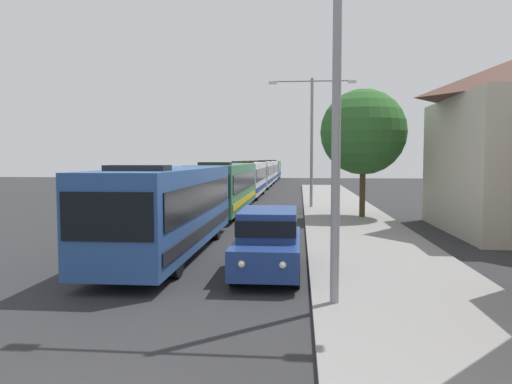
% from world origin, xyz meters
% --- Properties ---
extents(bus_lead, '(2.58, 11.33, 3.21)m').
position_xyz_m(bus_lead, '(-1.30, 11.46, 1.69)').
color(bus_lead, '#284C8C').
rests_on(bus_lead, ground_plane).
extents(bus_second_in_line, '(2.58, 12.43, 3.21)m').
position_xyz_m(bus_second_in_line, '(-1.30, 24.37, 1.69)').
color(bus_second_in_line, '#33724C').
rests_on(bus_second_in_line, ground_plane).
extents(bus_middle, '(2.58, 11.78, 3.21)m').
position_xyz_m(bus_middle, '(-1.30, 37.12, 1.69)').
color(bus_middle, silver).
rests_on(bus_middle, ground_plane).
extents(bus_fourth_in_line, '(2.58, 10.80, 3.21)m').
position_xyz_m(bus_fourth_in_line, '(-1.30, 50.25, 1.69)').
color(bus_fourth_in_line, silver).
rests_on(bus_fourth_in_line, ground_plane).
extents(bus_rear, '(2.58, 11.86, 3.21)m').
position_xyz_m(bus_rear, '(-1.30, 62.65, 1.69)').
color(bus_rear, silver).
rests_on(bus_rear, ground_plane).
extents(bus_tail_end, '(2.58, 11.67, 3.21)m').
position_xyz_m(bus_tail_end, '(-1.30, 75.32, 1.69)').
color(bus_tail_end, '#33724C').
rests_on(bus_tail_end, ground_plane).
extents(white_suv, '(1.86, 4.70, 1.90)m').
position_xyz_m(white_suv, '(2.40, 8.72, 1.03)').
color(white_suv, navy).
rests_on(white_suv, ground_plane).
extents(box_truck_oncoming, '(2.35, 8.09, 3.15)m').
position_xyz_m(box_truck_oncoming, '(-4.60, 71.68, 1.71)').
color(box_truck_oncoming, white).
rests_on(box_truck_oncoming, ground_plane).
extents(streetlamp_near, '(5.61, 0.28, 8.16)m').
position_xyz_m(streetlamp_near, '(4.10, 5.54, 5.13)').
color(streetlamp_near, gray).
rests_on(streetlamp_near, sidewalk).
extents(streetlamp_mid, '(5.83, 0.28, 8.63)m').
position_xyz_m(streetlamp_mid, '(4.10, 27.42, 5.40)').
color(streetlamp_mid, gray).
rests_on(streetlamp_mid, sidewalk).
extents(roadside_tree, '(4.74, 4.74, 7.10)m').
position_xyz_m(roadside_tree, '(6.81, 21.98, 4.87)').
color(roadside_tree, '#4C3823').
rests_on(roadside_tree, sidewalk).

